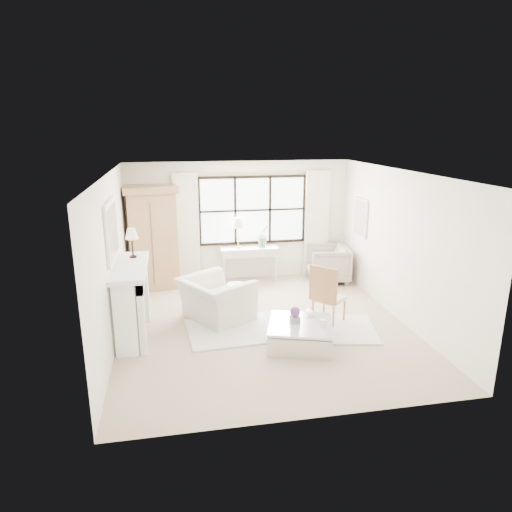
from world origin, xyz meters
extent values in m
plane|color=tan|center=(0.00, 0.00, 0.00)|extent=(5.50, 5.50, 0.00)
plane|color=white|center=(0.00, 0.00, 2.70)|extent=(5.50, 5.50, 0.00)
plane|color=white|center=(0.00, 2.75, 1.35)|extent=(5.00, 0.00, 5.00)
plane|color=beige|center=(0.00, -2.75, 1.35)|extent=(5.00, 0.00, 5.00)
plane|color=white|center=(-2.50, 0.00, 1.35)|extent=(0.00, 5.50, 5.50)
plane|color=white|center=(2.50, 0.00, 1.35)|extent=(0.00, 5.50, 5.50)
cube|color=white|center=(0.30, 2.73, 1.60)|extent=(2.40, 0.02, 1.50)
cylinder|color=#B99840|center=(0.30, 2.67, 2.47)|extent=(3.30, 0.04, 0.04)
cube|color=silver|center=(-1.20, 2.65, 1.24)|extent=(0.55, 0.10, 2.47)
cube|color=white|center=(1.80, 2.65, 1.24)|extent=(0.55, 0.10, 2.47)
cube|color=white|center=(-2.29, 0.00, 0.59)|extent=(0.34, 1.50, 1.18)
cube|color=silver|center=(-2.12, 0.00, 0.53)|extent=(0.03, 1.22, 0.97)
cube|color=black|center=(-2.11, 0.00, 0.32)|extent=(0.06, 0.52, 0.50)
cube|color=white|center=(-2.25, 0.00, 1.22)|extent=(0.58, 1.66, 0.08)
cube|color=white|center=(-2.47, 0.00, 1.84)|extent=(0.05, 1.15, 0.95)
cube|color=silver|center=(-2.44, 0.00, 1.84)|extent=(0.02, 1.00, 0.80)
cube|color=silver|center=(2.47, 1.70, 1.55)|extent=(0.04, 0.62, 0.82)
cube|color=#B9A58F|center=(2.45, 1.70, 1.55)|extent=(0.01, 0.52, 0.72)
cylinder|color=black|center=(-2.20, 0.44, 1.27)|extent=(0.12, 0.12, 0.03)
cylinder|color=black|center=(-2.20, 0.44, 1.44)|extent=(0.03, 0.03, 0.30)
cone|color=beige|center=(-2.20, 0.44, 1.68)|extent=(0.22, 0.22, 0.18)
cube|color=tan|center=(-1.94, 2.44, 1.05)|extent=(1.07, 0.73, 2.10)
cube|color=tan|center=(-1.94, 2.44, 2.17)|extent=(1.21, 0.85, 0.14)
cube|color=silver|center=(0.17, 2.48, 0.68)|extent=(1.24, 0.42, 0.14)
cube|color=silver|center=(0.17, 2.48, 0.77)|extent=(1.30, 0.46, 0.06)
cylinder|color=gold|center=(-0.08, 2.48, 0.82)|extent=(0.14, 0.14, 0.03)
cylinder|color=gold|center=(-0.08, 2.48, 1.06)|extent=(0.02, 0.02, 0.46)
cone|color=beige|center=(-0.08, 2.48, 1.38)|extent=(0.28, 0.28, 0.22)
imported|color=#5F7850|center=(0.50, 2.49, 1.06)|extent=(0.37, 0.36, 0.52)
cylinder|color=white|center=(-0.36, 0.86, 0.01)|extent=(0.26, 0.26, 0.03)
cylinder|color=white|center=(-0.36, 0.86, 0.25)|extent=(0.06, 0.06, 0.44)
cylinder|color=white|center=(-0.36, 0.86, 0.49)|extent=(0.40, 0.40, 0.03)
cube|color=silver|center=(-0.45, -0.12, 0.02)|extent=(1.87, 1.37, 0.03)
cube|color=silver|center=(1.08, -0.37, 0.02)|extent=(1.83, 1.52, 0.03)
imported|color=silver|center=(-0.80, 0.44, 0.39)|extent=(1.52, 1.57, 0.78)
imported|color=#A19788|center=(1.94, 2.14, 0.41)|extent=(1.00, 0.98, 0.82)
cube|color=beige|center=(1.18, -0.06, 0.46)|extent=(0.66, 0.66, 0.07)
cube|color=#AD7548|center=(1.01, -0.21, 0.78)|extent=(0.35, 0.40, 0.60)
cube|color=silver|center=(0.43, -0.84, 0.16)|extent=(1.26, 1.26, 0.32)
cube|color=silver|center=(0.43, -0.84, 0.36)|extent=(1.26, 1.26, 0.04)
cube|color=gray|center=(0.34, -0.80, 0.43)|extent=(0.14, 0.14, 0.11)
sphere|color=#602E74|center=(0.34, -0.80, 0.57)|extent=(0.16, 0.16, 0.16)
cylinder|color=silver|center=(0.73, -1.02, 0.44)|extent=(0.10, 0.10, 0.12)
imported|color=white|center=(0.67, -0.58, 0.46)|extent=(0.18, 0.18, 0.16)
camera|label=1|loc=(-1.53, -7.33, 3.41)|focal=32.00mm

